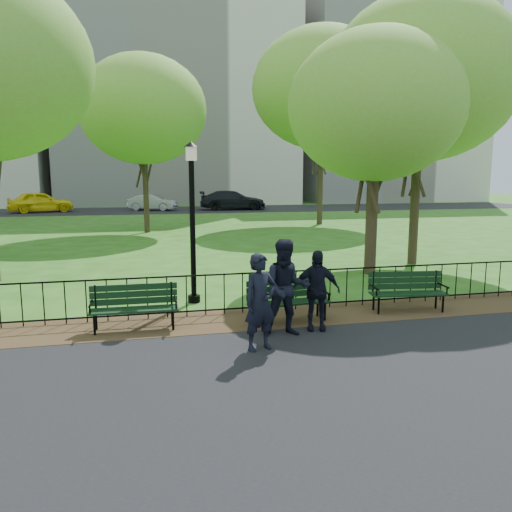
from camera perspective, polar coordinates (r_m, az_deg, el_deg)
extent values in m
plane|color=#2E5917|center=(9.04, 2.33, -9.85)|extent=(120.00, 120.00, 0.00)
cube|color=black|center=(6.11, 11.42, -19.82)|extent=(60.00, 9.20, 0.01)
cube|color=#3B2C18|center=(10.42, 0.11, -7.16)|extent=(60.00, 1.60, 0.01)
cube|color=black|center=(43.39, -10.16, 5.19)|extent=(70.00, 9.00, 0.01)
cylinder|color=black|center=(10.69, -0.50, -1.96)|extent=(24.00, 0.04, 0.04)
cylinder|color=black|center=(10.86, -0.50, -5.90)|extent=(24.00, 0.04, 0.04)
cylinder|color=black|center=(10.78, -0.50, -4.20)|extent=(0.02, 0.02, 0.90)
cube|color=silver|center=(57.67, -9.24, 21.17)|extent=(24.00, 15.00, 30.00)
cube|color=beige|center=(63.60, 14.03, 17.14)|extent=(20.00, 15.00, 24.00)
cube|color=black|center=(10.11, 3.82, -5.34)|extent=(1.70, 0.62, 0.04)
cube|color=black|center=(10.25, 3.31, -3.30)|extent=(1.66, 0.22, 0.42)
cylinder|color=black|center=(9.76, 0.28, -7.12)|extent=(0.05, 0.05, 0.42)
cylinder|color=black|center=(10.32, 7.88, -6.30)|extent=(0.05, 0.05, 0.42)
cylinder|color=black|center=(10.06, -0.36, -6.61)|extent=(0.05, 0.05, 0.42)
cylinder|color=black|center=(10.60, 7.05, -5.86)|extent=(0.05, 0.05, 0.42)
cylinder|color=black|center=(9.79, -0.41, -4.79)|extent=(0.09, 0.52, 0.04)
cylinder|color=black|center=(10.40, 7.82, -4.05)|extent=(0.09, 0.52, 0.04)
ellipsoid|color=black|center=(9.73, 0.30, -4.61)|extent=(0.38, 0.28, 0.39)
cube|color=black|center=(9.84, -13.76, -5.99)|extent=(1.67, 0.47, 0.04)
cube|color=black|center=(10.00, -13.79, -3.87)|extent=(1.66, 0.06, 0.42)
cylinder|color=black|center=(9.79, -17.98, -7.53)|extent=(0.05, 0.05, 0.42)
cylinder|color=black|center=(9.74, -9.46, -7.28)|extent=(0.05, 0.05, 0.42)
cylinder|color=black|center=(10.11, -17.80, -7.00)|extent=(0.05, 0.05, 0.42)
cylinder|color=black|center=(10.06, -9.56, -6.75)|extent=(0.05, 0.05, 0.42)
cylinder|color=black|center=(9.86, -18.38, -5.18)|extent=(0.05, 0.52, 0.04)
cylinder|color=black|center=(9.81, -9.19, -4.89)|extent=(0.05, 0.52, 0.04)
cube|color=black|center=(11.34, 17.02, -4.14)|extent=(1.69, 0.65, 0.04)
cube|color=black|center=(11.49, 16.64, -2.33)|extent=(1.64, 0.24, 0.41)
cylinder|color=black|center=(10.99, 13.85, -5.53)|extent=(0.05, 0.05, 0.41)
cylinder|color=black|center=(11.54, 20.58, -5.15)|extent=(0.05, 0.05, 0.41)
cylinder|color=black|center=(11.29, 13.29, -5.12)|extent=(0.05, 0.05, 0.41)
cylinder|color=black|center=(11.83, 19.87, -4.77)|extent=(0.05, 0.05, 0.41)
cylinder|color=black|center=(11.03, 13.32, -3.47)|extent=(0.10, 0.51, 0.04)
cylinder|color=black|center=(11.63, 20.61, -3.17)|extent=(0.10, 0.51, 0.04)
cylinder|color=black|center=(11.85, -7.09, -4.87)|extent=(0.29, 0.29, 0.17)
cylinder|color=black|center=(11.57, -7.25, 2.75)|extent=(0.12, 0.12, 3.33)
cube|color=beige|center=(11.51, -7.43, 11.52)|extent=(0.23, 0.23, 0.31)
cone|color=black|center=(11.52, -7.45, 12.55)|extent=(0.33, 0.33, 0.12)
cylinder|color=#2D2116|center=(15.32, 13.04, 3.57)|extent=(0.35, 0.35, 3.02)
ellipsoid|color=olive|center=(15.38, 13.52, 16.33)|extent=(5.08, 5.08, 4.32)
cylinder|color=#2D2116|center=(17.50, 17.66, 5.13)|extent=(0.30, 0.30, 3.67)
ellipsoid|color=olive|center=(17.72, 18.35, 18.63)|extent=(6.18, 6.18, 5.25)
cylinder|color=#2D2116|center=(26.57, -12.46, 6.75)|extent=(0.29, 0.29, 3.81)
ellipsoid|color=olive|center=(26.75, -12.79, 16.00)|extent=(6.41, 6.41, 5.45)
cylinder|color=#2D2116|center=(30.49, 7.35, 8.18)|extent=(0.33, 0.33, 4.87)
ellipsoid|color=olive|center=(30.90, 7.57, 18.45)|extent=(8.20, 8.20, 6.97)
imported|color=black|center=(8.44, 0.48, -5.28)|extent=(0.70, 0.56, 1.66)
imported|color=black|center=(9.17, 3.51, -3.66)|extent=(0.93, 0.57, 1.80)
imported|color=black|center=(9.59, 6.88, -3.91)|extent=(0.97, 0.57, 1.55)
imported|color=yellow|center=(43.51, -23.40, 5.70)|extent=(5.29, 3.33, 1.68)
imported|color=#929598|center=(43.06, -11.73, 6.01)|extent=(4.27, 2.88, 1.33)
imported|color=black|center=(43.09, -2.69, 6.39)|extent=(5.81, 2.80, 1.63)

